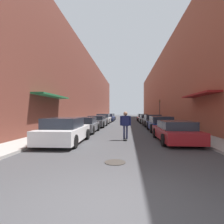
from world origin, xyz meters
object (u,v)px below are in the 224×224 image
at_px(parked_car_left_3, 104,119).
at_px(parked_car_right_0, 175,131).
at_px(parked_car_left_4, 108,118).
at_px(traffic_light, 160,108).
at_px(parked_car_left_0, 65,131).
at_px(parked_car_left_5, 111,117).
at_px(manhole_cover, 115,162).
at_px(parked_car_right_1, 160,124).
at_px(parked_car_right_4, 143,118).
at_px(parked_car_right_3, 146,119).
at_px(parked_car_right_2, 152,121).
at_px(parked_car_left_2, 97,121).
at_px(parked_car_left_1, 85,125).
at_px(skateboarder, 125,123).

relative_size(parked_car_left_3, parked_car_right_0, 1.07).
distance_m(parked_car_left_4, traffic_light, 8.68).
xyz_separation_m(parked_car_left_0, traffic_light, (8.58, 19.81, 1.62)).
bearing_deg(parked_car_left_5, manhole_cover, -84.18).
bearing_deg(parked_car_left_4, parked_car_right_1, -67.47).
height_order(parked_car_right_4, traffic_light, traffic_light).
bearing_deg(parked_car_left_0, manhole_cover, -48.12).
bearing_deg(traffic_light, parked_car_right_3, -127.83).
height_order(parked_car_left_0, parked_car_right_1, parked_car_left_0).
xyz_separation_m(parked_car_left_5, parked_car_right_3, (6.07, -9.08, -0.01)).
distance_m(parked_car_left_0, parked_car_right_1, 8.66).
bearing_deg(parked_car_right_4, parked_car_right_2, -89.33).
distance_m(parked_car_left_2, parked_car_left_4, 10.78).
relative_size(parked_car_right_1, parked_car_right_4, 1.04).
xyz_separation_m(parked_car_left_2, parked_car_left_3, (-0.05, 5.53, 0.05)).
relative_size(parked_car_left_2, parked_car_left_3, 0.93).
height_order(parked_car_left_0, parked_car_right_3, parked_car_left_0).
relative_size(parked_car_right_3, manhole_cover, 6.82).
bearing_deg(parked_car_left_1, parked_car_right_0, -31.91).
distance_m(skateboarder, manhole_cover, 4.71).
bearing_deg(parked_car_left_1, traffic_light, 60.08).
bearing_deg(parked_car_right_3, manhole_cover, -98.93).
distance_m(parked_car_right_1, parked_car_right_3, 10.49).
bearing_deg(skateboarder, parked_car_right_2, 73.14).
bearing_deg(parked_car_left_1, parked_car_left_2, 88.91).
bearing_deg(parked_car_right_4, traffic_light, -39.18).
bearing_deg(skateboarder, parked_car_left_4, 99.19).
bearing_deg(parked_car_right_1, parked_car_left_3, 123.40).
relative_size(parked_car_left_2, parked_car_right_1, 1.08).
bearing_deg(skateboarder, parked_car_left_1, 133.38).
xyz_separation_m(parked_car_right_0, manhole_cover, (-3.08, -4.29, -0.56)).
xyz_separation_m(parked_car_right_0, skateboarder, (-2.78, 0.30, 0.47)).
bearing_deg(parked_car_left_5, skateboarder, -82.41).
xyz_separation_m(parked_car_left_1, parked_car_right_2, (6.22, 6.14, 0.05)).
relative_size(parked_car_left_2, skateboarder, 2.64).
relative_size(parked_car_right_3, parked_car_right_4, 1.20).
height_order(parked_car_right_1, parked_car_right_3, parked_car_right_1).
height_order(parked_car_left_3, parked_car_right_0, parked_car_left_3).
height_order(parked_car_right_3, manhole_cover, parked_car_right_3).
bearing_deg(skateboarder, parked_car_right_1, 58.55).
relative_size(parked_car_right_0, manhole_cover, 6.44).
relative_size(parked_car_left_0, parked_car_right_4, 1.05).
xyz_separation_m(parked_car_left_3, parked_car_right_2, (6.17, -4.50, -0.01)).
bearing_deg(parked_car_right_0, parked_car_left_1, 148.09).
distance_m(parked_car_left_0, parked_car_left_2, 9.91).
height_order(skateboarder, manhole_cover, skateboarder).
xyz_separation_m(parked_car_left_3, parked_car_right_1, (6.17, -9.35, -0.04)).
height_order(parked_car_left_2, manhole_cover, parked_car_left_2).
relative_size(parked_car_right_2, manhole_cover, 5.69).
bearing_deg(parked_car_left_4, manhole_cover, -83.24).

